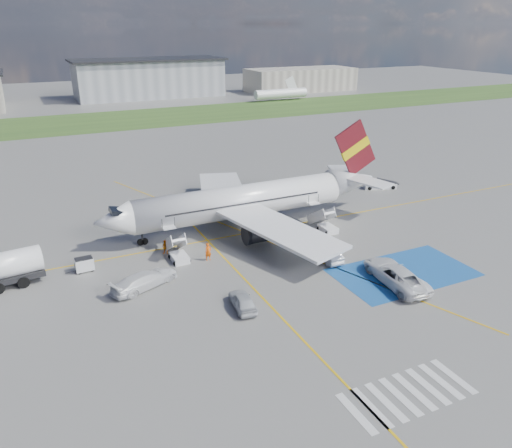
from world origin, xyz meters
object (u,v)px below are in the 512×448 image
object	(u,v)px
belt_loader	(380,186)
van_white_a	(396,272)
airliner	(251,200)
car_silver_a	(243,301)
van_white_b	(145,277)
car_silver_b	(327,253)
gpu_cart	(85,265)

from	to	relation	value
belt_loader	van_white_a	size ratio (longest dim) A/B	0.84
airliner	belt_loader	xyz separation A→B (m)	(24.05, 5.21, -3.00)
airliner	belt_loader	bearing A→B (deg)	12.22
car_silver_a	van_white_b	xyz separation A→B (m)	(-6.80, 7.46, 0.30)
belt_loader	car_silver_b	xyz separation A→B (m)	(-20.96, -17.43, 0.36)
car_silver_a	van_white_b	world-z (taller)	van_white_b
airliner	gpu_cart	distance (m)	20.87
belt_loader	airliner	bearing A→B (deg)	-147.78
car_silver_a	van_white_b	distance (m)	10.09
gpu_cart	car_silver_a	distance (m)	17.59
car_silver_b	van_white_a	size ratio (longest dim) A/B	0.72
car_silver_b	van_white_b	distance (m)	18.89
belt_loader	van_white_a	world-z (taller)	van_white_a
van_white_a	car_silver_b	bearing A→B (deg)	-59.35
airliner	belt_loader	distance (m)	24.79
belt_loader	car_silver_a	bearing A→B (deg)	-125.73
gpu_cart	car_silver_a	size ratio (longest dim) A/B	0.43
car_silver_b	car_silver_a	bearing A→B (deg)	24.24
gpu_cart	van_white_a	world-z (taller)	van_white_a
gpu_cart	car_silver_b	xyz separation A→B (m)	(23.41, -8.36, 0.09)
van_white_a	van_white_b	world-z (taller)	van_white_a
car_silver_b	gpu_cart	bearing A→B (deg)	-18.05
car_silver_b	van_white_a	distance (m)	7.78
airliner	car_silver_a	world-z (taller)	airliner
belt_loader	car_silver_a	size ratio (longest dim) A/B	1.26
van_white_b	gpu_cart	bearing A→B (deg)	15.35
gpu_cart	van_white_b	size ratio (longest dim) A/B	0.35
gpu_cart	van_white_a	xyz separation A→B (m)	(26.59, -15.45, 0.53)
van_white_b	airliner	bearing A→B (deg)	-81.26
gpu_cart	car_silver_a	xyz separation A→B (m)	(11.48, -13.34, 0.06)
car_silver_a	gpu_cart	bearing A→B (deg)	-42.33
car_silver_a	van_white_a	distance (m)	15.27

